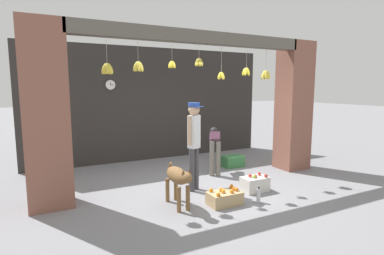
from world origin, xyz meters
TOP-DOWN VIEW (x-y plane):
  - ground_plane at (0.00, 0.00)m, footprint 60.00×60.00m
  - shop_back_wall at (0.00, 2.83)m, footprint 6.79×0.12m
  - shop_pillar_left at (-2.74, 0.30)m, footprint 0.70×0.60m
  - shop_pillar_right at (2.74, 0.30)m, footprint 0.70×0.60m
  - storefront_awning at (-0.01, 0.12)m, footprint 4.89×0.30m
  - dog at (-0.82, -0.70)m, footprint 0.28×0.97m
  - shopkeeper at (-0.20, -0.08)m, footprint 0.32×0.31m
  - worker_stooping at (0.77, 0.76)m, footprint 0.51×0.75m
  - fruit_crate_oranges at (-0.06, -0.97)m, footprint 0.58×0.35m
  - fruit_crate_apples at (0.84, -0.66)m, footprint 0.51×0.33m
  - produce_box_green at (1.49, 1.04)m, footprint 0.53×0.33m
  - water_bottle at (0.53, -1.15)m, footprint 0.07×0.07m
  - wall_clock at (-1.18, 2.75)m, footprint 0.26×0.03m

SIDE VIEW (x-z plane):
  - ground_plane at x=0.00m, z-range 0.00..0.00m
  - fruit_crate_oranges at x=-0.06m, z-range -0.02..0.26m
  - water_bottle at x=0.53m, z-range -0.01..0.27m
  - produce_box_green at x=1.49m, z-range 0.00..0.29m
  - fruit_crate_apples at x=0.84m, z-range -0.03..0.32m
  - dog at x=-0.82m, z-range 0.14..0.87m
  - worker_stooping at x=0.77m, z-range 0.17..1.21m
  - shopkeeper at x=-0.20m, z-range 0.17..1.89m
  - shop_back_wall at x=0.00m, z-range 0.00..3.10m
  - shop_pillar_left at x=-2.74m, z-range 0.00..3.10m
  - shop_pillar_right at x=2.74m, z-range 0.00..3.10m
  - wall_clock at x=-1.18m, z-range 1.95..2.21m
  - storefront_awning at x=-0.01m, z-range 2.45..3.38m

